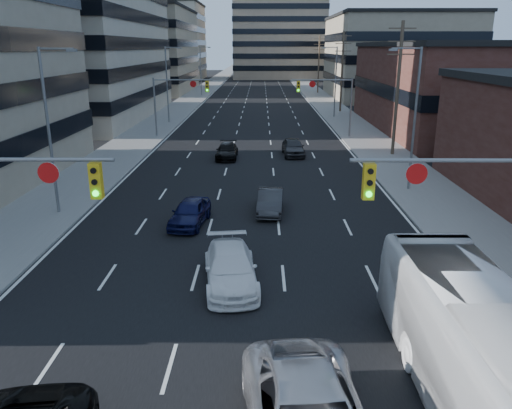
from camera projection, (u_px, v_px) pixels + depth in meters
The scene contains 26 objects.
road_surface at pixel (258, 82), 132.79m from camera, with size 18.00×300.00×0.02m, color black.
sidewalk_left at pixel (215, 82), 132.89m from camera, with size 5.00×300.00×0.15m, color slate.
sidewalk_right at pixel (301, 82), 132.66m from camera, with size 5.00×300.00×0.15m, color slate.
office_left_mid at pixel (38, 4), 62.12m from camera, with size 26.00×34.00×28.00m, color #ADA089.
office_left_far at pixel (140, 52), 102.02m from camera, with size 20.00×30.00×16.00m, color gray.
storefront_right_mid at pixel (471, 89), 54.95m from camera, with size 20.00×30.00×9.00m, color #472119.
office_right_far at pixel (394, 58), 90.40m from camera, with size 22.00×28.00×14.00m, color gray.
bg_block_left at pixel (159, 43), 139.58m from camera, with size 24.00×24.00×20.00m, color #ADA089.
bg_block_right at pixel (380, 58), 130.66m from camera, with size 22.00×22.00×12.00m, color gray.
signal_near_right at pixel (477, 208), 15.14m from camera, with size 6.59×0.33×6.00m.
signal_far_left at pixel (177, 95), 50.56m from camera, with size 6.09×0.33×6.00m.
signal_far_right at pixel (329, 95), 50.41m from camera, with size 6.09×0.33×6.00m.
utility_pole_block at pixel (398, 87), 41.34m from camera, with size 2.20×0.28×11.00m.
utility_pole_midblock at pixel (342, 71), 69.93m from camera, with size 2.20×0.28×11.00m.
utility_pole_distant at pixel (319, 64), 98.52m from camera, with size 2.20×0.28×11.00m.
streetlight_left_near at pixel (51, 124), 26.54m from camera, with size 2.03×0.22×9.00m.
streetlight_left_mid at pixel (168, 81), 59.89m from camera, with size 2.03×0.22×9.00m.
streetlight_left_far at pixel (202, 69), 93.25m from camera, with size 2.03×0.22×9.00m.
streetlight_right_near at pixel (413, 113), 31.10m from camera, with size 2.03×0.22×9.00m.
streetlight_right_far at pixel (334, 78), 64.45m from camera, with size 2.03×0.22×9.00m.
white_van at pixel (231, 268), 19.57m from camera, with size 1.98×4.88×1.42m, color white.
transit_bus at pixel (495, 371), 11.87m from camera, with size 2.76×11.80×3.29m, color silver.
sedan_blue at pixel (190, 212), 26.21m from camera, with size 1.61×4.01×1.37m, color #0D1037.
sedan_grey_center at pixel (270, 201), 28.18m from camera, with size 1.37×3.94×1.30m, color #2B2B2E.
sedan_black_far at pixel (227, 151), 41.83m from camera, with size 1.73×4.26×1.24m, color black.
sedan_grey_right at pixel (293, 147), 42.98m from camera, with size 1.75×4.35×1.48m, color #2E2E30.
Camera 1 is at (0.87, -6.47, 9.01)m, focal length 35.00 mm.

